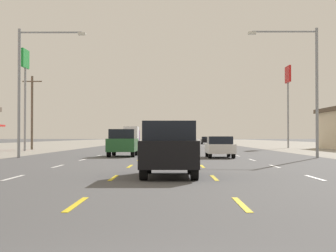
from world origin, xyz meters
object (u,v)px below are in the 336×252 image
Objects in this scene: pole_sign_left_row_1 at (25,73)px; pole_sign_right_row_2 at (288,84)px; suv_inner_left_mid at (123,142)px; streetlight_left_row_0 at (27,81)px; sedan_inner_right_near at (220,147)px; streetlight_right_row_0 at (309,81)px; box_truck_far_left_midfar at (132,135)px; suv_center_turn_nearest at (169,148)px; sedan_far_right_far at (206,140)px.

pole_sign_right_row_2 is (29.65, 14.34, 0.24)m from pole_sign_left_row_1.
streetlight_left_row_0 reaches higher than suv_inner_left_mid.
streetlight_right_row_0 reaches higher than sedan_inner_right_near.
streetlight_left_row_0 is at bearing -92.59° from box_truck_far_left_midfar.
suv_center_turn_nearest is 20.71m from suv_inner_left_mid.
sedan_far_right_far is 71.85m from streetlight_left_row_0.
suv_center_turn_nearest is at bearing -84.87° from box_truck_far_left_midfar.
sedan_far_right_far is at bearing 76.69° from streetlight_left_row_0.
streetlight_left_row_0 is (4.99, -18.25, -2.72)m from pole_sign_left_row_1.
suv_inner_left_mid is 67.74m from sedan_far_right_far.
suv_inner_left_mid reaches higher than sedan_inner_right_near.
box_truck_far_left_midfar is at bearing 127.81° from pole_sign_right_row_2.
suv_inner_left_mid is 0.68× the size of box_truck_far_left_midfar.
suv_inner_left_mid is (-6.87, 2.34, 0.27)m from sedan_inner_right_near.
streetlight_left_row_0 is at bearing -127.12° from pole_sign_right_row_2.
suv_inner_left_mid is at bearing -53.76° from pole_sign_left_row_1.
suv_inner_left_mid reaches higher than sedan_far_right_far.
box_truck_far_left_midfar is 63.09m from streetlight_right_row_0.
streetlight_right_row_0 is (2.69, -69.78, 4.50)m from sedan_far_right_far.
streetlight_right_row_0 is (12.89, -2.82, 4.23)m from suv_inner_left_mid.
suv_inner_left_mid is at bearing -86.49° from box_truck_far_left_midfar.
box_truck_far_left_midfar reaches higher than sedan_far_right_far.
pole_sign_left_row_1 is (-7.75, -42.57, 6.10)m from box_truck_far_left_midfar.
suv_center_turn_nearest is 52.82m from pole_sign_right_row_2.
pole_sign_left_row_1 is at bearing -100.31° from box_truck_far_left_midfar.
sedan_far_right_far is at bearing 87.25° from sedan_inner_right_near.
streetlight_right_row_0 is at bearing -87.79° from sedan_far_right_far.
streetlight_right_row_0 is at bearing -99.51° from pole_sign_right_row_2.
box_truck_far_left_midfar is (-10.43, 60.34, 1.08)m from sedan_inner_right_near.
pole_sign_left_row_1 is 19.11m from streetlight_left_row_0.
box_truck_far_left_midfar is at bearing -146.90° from sedan_far_right_far.
sedan_far_right_far is 0.44× the size of pole_sign_left_row_1.
sedan_far_right_far is at bearing 67.35° from pole_sign_left_row_1.
pole_sign_right_row_2 is at bearing 52.88° from streetlight_left_row_0.
sedan_inner_right_near is at bearing -18.82° from suv_inner_left_mid.
streetlight_right_row_0 is at bearing -4.55° from sedan_inner_right_near.
sedan_far_right_far is 0.43× the size of pole_sign_right_row_2.
suv_center_turn_nearest is 0.48× the size of pole_sign_left_row_1.
suv_inner_left_mid is at bearing 161.18° from sedan_inner_right_near.
streetlight_left_row_0 is 1.00× the size of streetlight_right_row_0.
pole_sign_right_row_2 is at bearing -52.19° from box_truck_far_left_midfar.
sedan_far_right_far is (10.20, 66.96, -0.27)m from suv_inner_left_mid.
suv_center_turn_nearest is 87.64m from sedan_far_right_far.
box_truck_far_left_midfar is 36.29m from pole_sign_right_row_2.
streetlight_right_row_0 is at bearing -74.86° from box_truck_far_left_midfar.
suv_inner_left_mid is 0.55× the size of streetlight_right_row_0.
suv_center_turn_nearest is 39.38m from pole_sign_left_row_1.
sedan_far_right_far is 0.51× the size of streetlight_left_row_0.
sedan_inner_right_near is 0.92× the size of suv_inner_left_mid.
pole_sign_left_row_1 is at bearing -112.65° from sedan_far_right_far.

